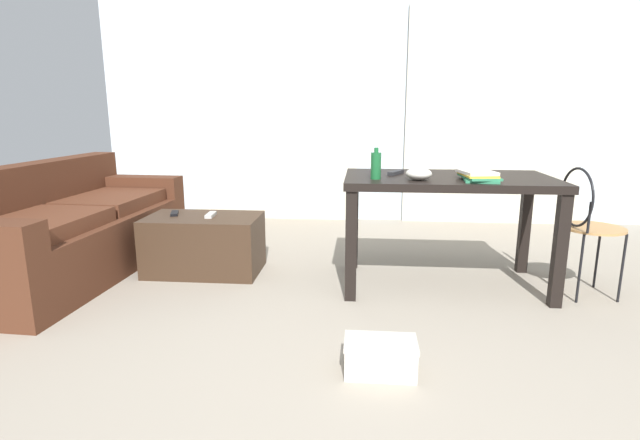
% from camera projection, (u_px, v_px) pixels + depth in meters
% --- Properties ---
extents(ground_plane, '(8.49, 8.49, 0.00)m').
position_uv_depth(ground_plane, '(387.00, 287.00, 3.34)').
color(ground_plane, gray).
extents(wall_back, '(5.98, 0.10, 2.50)m').
position_uv_depth(wall_back, '(382.00, 103.00, 5.18)').
color(wall_back, silver).
rests_on(wall_back, ground).
extents(curtains, '(4.09, 0.03, 2.21)m').
position_uv_depth(curtains, '(381.00, 117.00, 5.12)').
color(curtains, beige).
rests_on(curtains, ground).
extents(couch, '(0.93, 2.06, 0.80)m').
position_uv_depth(couch, '(69.00, 231.00, 3.60)').
color(couch, '#4C2819').
rests_on(couch, ground).
extents(coffee_table, '(0.82, 0.49, 0.42)m').
position_uv_depth(coffee_table, '(204.00, 244.00, 3.63)').
color(coffee_table, '#382619').
rests_on(coffee_table, ground).
extents(craft_table, '(1.35, 0.77, 0.75)m').
position_uv_depth(craft_table, '(447.00, 192.00, 3.26)').
color(craft_table, black).
rests_on(craft_table, ground).
extents(wire_chair, '(0.38, 0.39, 0.84)m').
position_uv_depth(wire_chair, '(585.00, 217.00, 3.10)').
color(wire_chair, '#B7844C').
rests_on(wire_chair, ground).
extents(bottle_near, '(0.06, 0.06, 0.20)m').
position_uv_depth(bottle_near, '(376.00, 165.00, 3.09)').
color(bottle_near, '#195B2D').
rests_on(bottle_near, craft_table).
extents(bowl, '(0.16, 0.16, 0.08)m').
position_uv_depth(bowl, '(419.00, 174.00, 3.06)').
color(bowl, beige).
rests_on(bowl, craft_table).
extents(book_stack, '(0.25, 0.32, 0.06)m').
position_uv_depth(book_stack, '(479.00, 176.00, 3.04)').
color(book_stack, '#2D7F56').
rests_on(book_stack, craft_table).
extents(tv_remote_on_table, '(0.12, 0.18, 0.02)m').
position_uv_depth(tv_remote_on_table, '(396.00, 173.00, 3.33)').
color(tv_remote_on_table, '#232326').
rests_on(tv_remote_on_table, craft_table).
extents(scissors, '(0.07, 0.10, 0.00)m').
position_uv_depth(scissors, '(467.00, 173.00, 3.39)').
color(scissors, '#9EA0A5').
rests_on(scissors, craft_table).
extents(tv_remote_primary, '(0.06, 0.17, 0.02)m').
position_uv_depth(tv_remote_primary, '(211.00, 215.00, 3.58)').
color(tv_remote_primary, '#B7B7B2').
rests_on(tv_remote_primary, coffee_table).
extents(tv_remote_secondary, '(0.09, 0.16, 0.02)m').
position_uv_depth(tv_remote_secondary, '(175.00, 213.00, 3.64)').
color(tv_remote_secondary, black).
rests_on(tv_remote_secondary, coffee_table).
extents(shoebox, '(0.33, 0.20, 0.16)m').
position_uv_depth(shoebox, '(380.00, 357.00, 2.24)').
color(shoebox, beige).
rests_on(shoebox, ground).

